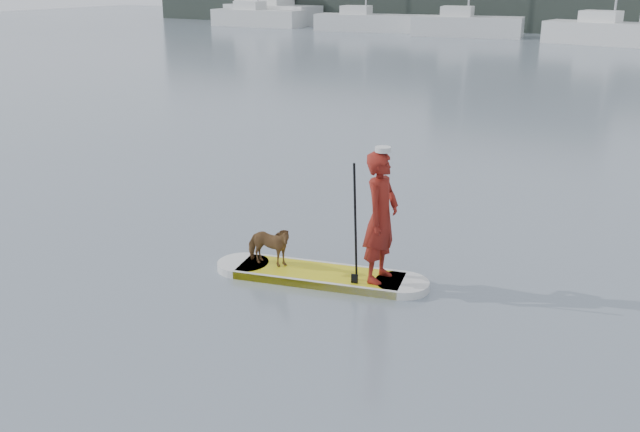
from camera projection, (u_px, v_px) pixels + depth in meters
The scene contains 11 objects.
ground at pixel (120, 360), 8.49m from camera, with size 140.00×140.00×0.00m, color slate.
paddleboard at pixel (320, 275), 10.71m from camera, with size 3.23×1.38×0.12m.
paddler at pixel (381, 217), 10.12m from camera, with size 0.70×0.46×1.91m, color maroon.
white_cap at pixel (383, 149), 9.80m from camera, with size 0.22×0.22×0.07m, color silver.
dog at pixel (269, 245), 10.81m from camera, with size 0.35×0.76×0.65m, color brown.
paddle at pixel (355, 239), 10.06m from camera, with size 0.10×0.30×2.00m.
sailboat_a at pixel (257, 16), 60.00m from camera, with size 8.10×2.95×11.58m.
sailboat_b at pixel (365, 20), 55.17m from camera, with size 8.05×3.64×11.53m.
sailboat_c at pixel (466, 25), 50.63m from camera, with size 8.00×3.92×10.99m.
sailboat_d at pixel (611, 31), 44.73m from camera, with size 8.47×3.55×12.12m.
motor_yacht_b at pixel (268, 4), 62.75m from camera, with size 9.30×4.06×5.95m.
Camera 1 is at (5.86, -5.21, 4.38)m, focal length 40.00 mm.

